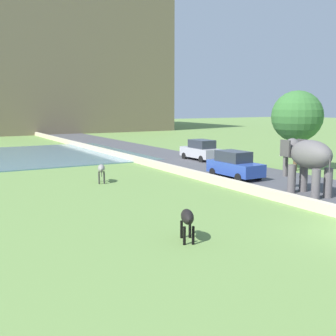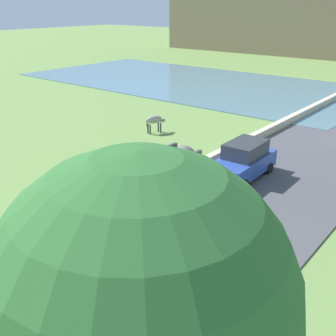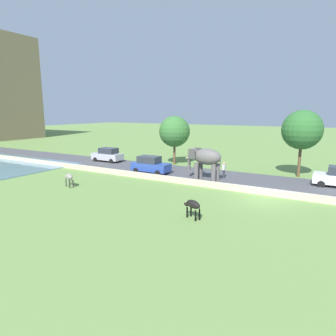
% 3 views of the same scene
% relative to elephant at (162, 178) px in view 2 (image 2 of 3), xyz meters
% --- Properties ---
extents(road_surface, '(7.00, 120.00, 0.06)m').
position_rel_elephant_xyz_m(road_surface, '(1.56, 13.85, -2.01)').
color(road_surface, '#4C4C51').
rests_on(road_surface, ground).
extents(barrier_wall, '(0.40, 110.00, 0.50)m').
position_rel_elephant_xyz_m(barrier_wall, '(-2.24, 11.85, -1.78)').
color(barrier_wall, beige).
rests_on(barrier_wall, ground).
extents(lake, '(36.00, 18.00, 0.08)m').
position_rel_elephant_xyz_m(lake, '(-17.44, 25.32, -2.00)').
color(lake, slate).
rests_on(lake, ground).
extents(elephant, '(1.58, 3.51, 2.99)m').
position_rel_elephant_xyz_m(elephant, '(0.00, 0.00, 0.00)').
color(elephant, '#605B5B').
rests_on(elephant, ground).
extents(person_beside_elephant, '(0.36, 0.22, 1.63)m').
position_rel_elephant_xyz_m(person_beside_elephant, '(1.42, -1.38, -1.16)').
color(person_beside_elephant, '#33333D').
rests_on(person_beside_elephant, ground).
extents(car_blue, '(1.88, 4.04, 1.80)m').
position_rel_elephant_xyz_m(car_blue, '(-0.02, 6.04, -1.14)').
color(car_blue, '#2D4CA8').
rests_on(car_blue, ground).
extents(cow_grey, '(0.81, 1.41, 1.15)m').
position_rel_elephant_xyz_m(cow_grey, '(-8.11, 8.98, -1.20)').
color(cow_grey, gray).
rests_on(cow_grey, ground).
extents(tree_near, '(3.77, 3.77, 6.49)m').
position_rel_elephant_xyz_m(tree_near, '(5.88, -7.44, 2.55)').
color(tree_near, brown).
rests_on(tree_near, ground).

